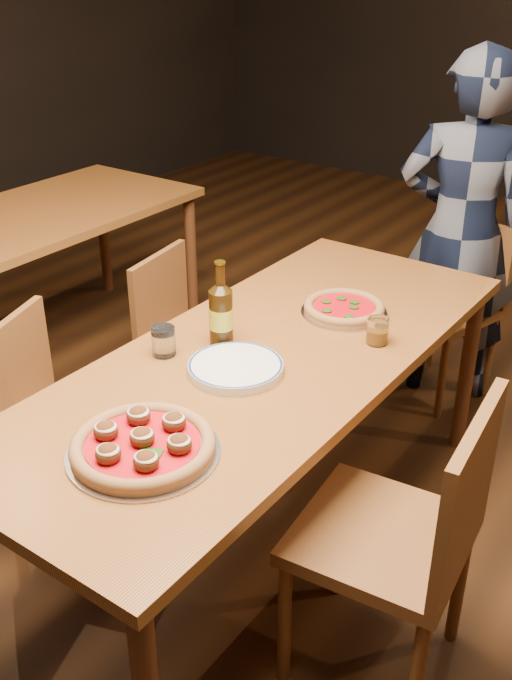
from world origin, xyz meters
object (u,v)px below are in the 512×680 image
Objects in this scene: chair_main_nw at (71,426)px; water_glass at (164,341)px; pizza_margherita at (344,308)px; chair_main_e at (381,534)px; table_left at (1,239)px; beer_bottle at (221,316)px; chair_main_sw at (199,346)px; diner at (461,232)px; pizza_meatball at (143,445)px; plate_stack at (236,368)px; amber_glass at (378,331)px; table_main at (265,373)px; chair_end at (442,309)px.

chair_main_nw is 9.02× the size of water_glass.
chair_main_e is at bearing -52.05° from pizza_margherita.
table_left is 21.48× the size of water_glass.
chair_main_e is at bearing -16.78° from beer_bottle.
diner reaches higher than chair_main_sw.
table_left is 2.08m from diner.
pizza_meatball is 1.36× the size of plate_stack.
chair_main_e is 10.95× the size of amber_glass.
pizza_meatball is 0.52m from water_glass.
chair_end is at bearing 86.77° from table_main.
chair_main_e reaches higher than chair_main_nw.
table_left is 1.76m from pizza_margherita.
plate_stack is at bearing -140.89° from chair_main_sw.
chair_main_sw is 8.83× the size of water_glass.
table_left is at bearing 168.13° from beer_bottle.
beer_bottle reaches higher than chair_main_sw.
amber_glass is at bearing 77.08° from pizza_meatball.
beer_bottle is (-0.20, 0.58, 0.07)m from pizza_meatball.
plate_stack is (0.61, -0.54, 0.35)m from chair_main_sw.
table_main is 0.38m from amber_glass.
chair_end is at bearing 77.53° from water_glass.
chair_main_e is 3.46× the size of beer_bottle.
chair_main_e is at bearing -13.43° from table_left.
chair_main_e reaches higher than table_main.
pizza_meatball is at bearing -85.37° from table_main.
table_main is 7.26× the size of beer_bottle.
table_left is at bearing 86.25° from chair_main_sw.
chair_main_nw is 1.15m from chair_main_e.
chair_main_e is 10.23× the size of water_glass.
table_left is 22.99× the size of amber_glass.
amber_glass is at bearing 57.98° from plate_stack.
chair_main_e is at bearing 83.60° from diner.
pizza_meatball is at bearing -54.11° from water_glass.
table_main is 0.72m from chair_main_nw.
water_glass is (-0.31, -0.59, 0.03)m from pizza_margherita.
pizza_margherita is at bearing 65.29° from diner.
amber_glass is (0.86, -0.13, 0.38)m from chair_main_sw.
chair_main_sw is at bearing -111.12° from chair_end.
chair_main_e is 1.12× the size of chair_end.
water_glass is (-0.30, 0.42, 0.02)m from pizza_meatball.
plate_stack is 3.29× the size of amber_glass.
diner is at bearing 88.87° from chair_end.
amber_glass is 1.10m from diner.
pizza_margherita is at bearing 89.71° from pizza_meatball.
beer_bottle reaches higher than amber_glass.
pizza_meatball is at bearing -155.62° from chair_main_sw.
beer_bottle is at bearing 140.73° from plate_stack.
pizza_meatball is (-0.02, -1.90, 0.35)m from chair_end.
amber_glass reaches higher than chair_main_sw.
chair_end is 3.08× the size of beer_bottle.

